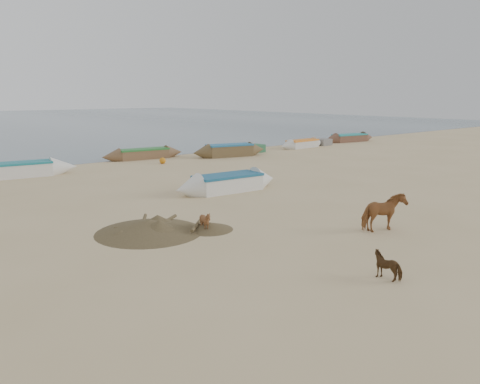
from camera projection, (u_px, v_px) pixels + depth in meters
name	position (u px, v px, depth m)	size (l,w,h in m)	color
ground	(317.00, 241.00, 15.48)	(140.00, 140.00, 0.00)	tan
cow_adult	(383.00, 213.00, 16.41)	(0.73, 1.61, 1.36)	#975E31
calf_front	(205.00, 222.00, 16.34)	(0.62, 0.70, 0.77)	brown
calf_right	(388.00, 265.00, 12.27)	(0.71, 0.61, 0.72)	#52351A
near_canoe	(228.00, 183.00, 23.30)	(5.79, 1.43, 0.85)	silver
debris_pile	(149.00, 226.00, 16.37)	(3.77, 3.77, 0.45)	brown
waterline_canoes	(90.00, 161.00, 30.78)	(58.56, 5.66, 0.96)	brown
beach_clutter	(137.00, 160.00, 32.56)	(45.15, 4.03, 0.64)	#2B6040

